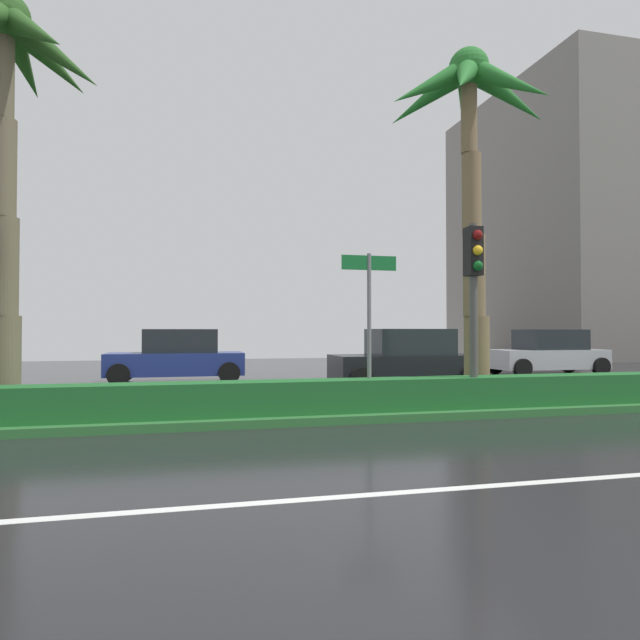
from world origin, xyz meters
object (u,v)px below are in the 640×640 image
object	(u,v)px
palm_tree_mid_left	(4,85)
car_in_traffic_fourth	(548,353)
street_name_sign	(369,309)
car_in_traffic_second	(177,357)
palm_tree_centre_left	(469,131)
traffic_signal_median_right	(474,281)
car_in_traffic_third	(407,359)

from	to	relation	value
palm_tree_mid_left	car_in_traffic_fourth	world-z (taller)	palm_tree_mid_left
street_name_sign	car_in_traffic_second	distance (m)	9.27
palm_tree_centre_left	traffic_signal_median_right	world-z (taller)	palm_tree_centre_left
street_name_sign	car_in_traffic_fourth	world-z (taller)	street_name_sign
traffic_signal_median_right	car_in_traffic_fourth	distance (m)	11.75
car_in_traffic_second	car_in_traffic_fourth	size ratio (longest dim) A/B	1.00
traffic_signal_median_right	car_in_traffic_third	distance (m)	5.76
palm_tree_mid_left	car_in_traffic_fourth	xyz separation A→B (m)	(16.62, 7.26, -5.30)
palm_tree_mid_left	palm_tree_centre_left	distance (m)	9.44
palm_tree_mid_left	palm_tree_centre_left	bearing A→B (deg)	1.12
palm_tree_mid_left	car_in_traffic_third	size ratio (longest dim) A/B	1.79
palm_tree_mid_left	traffic_signal_median_right	size ratio (longest dim) A/B	2.12
palm_tree_centre_left	car_in_traffic_third	distance (m)	6.65
car_in_traffic_second	car_in_traffic_fourth	world-z (taller)	same
palm_tree_centre_left	street_name_sign	xyz separation A→B (m)	(-2.77, -1.13, -4.09)
palm_tree_centre_left	car_in_traffic_second	size ratio (longest dim) A/B	1.84
street_name_sign	car_in_traffic_third	world-z (taller)	street_name_sign
street_name_sign	car_in_traffic_fourth	size ratio (longest dim) A/B	0.70
palm_tree_centre_left	street_name_sign	world-z (taller)	palm_tree_centre_left
palm_tree_mid_left	traffic_signal_median_right	distance (m)	9.48
car_in_traffic_third	car_in_traffic_fourth	xyz separation A→B (m)	(7.05, 3.11, 0.00)
car_in_traffic_fourth	street_name_sign	bearing A→B (deg)	39.52
palm_tree_mid_left	car_in_traffic_third	distance (m)	11.69
traffic_signal_median_right	street_name_sign	bearing A→B (deg)	171.51
traffic_signal_median_right	car_in_traffic_fourth	world-z (taller)	traffic_signal_median_right
traffic_signal_median_right	palm_tree_mid_left	bearing A→B (deg)	171.84
palm_tree_mid_left	car_in_traffic_third	xyz separation A→B (m)	(9.56, 4.15, -5.30)
traffic_signal_median_right	car_in_traffic_third	xyz separation A→B (m)	(0.83, 5.40, -1.82)
palm_tree_mid_left	traffic_signal_median_right	bearing A→B (deg)	-8.16
palm_tree_centre_left	car_in_traffic_third	xyz separation A→B (m)	(0.13, 3.97, -5.34)
car_in_traffic_second	palm_tree_centre_left	bearing A→B (deg)	131.63
palm_tree_mid_left	traffic_signal_median_right	xyz separation A→B (m)	(8.73, -1.25, -3.48)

